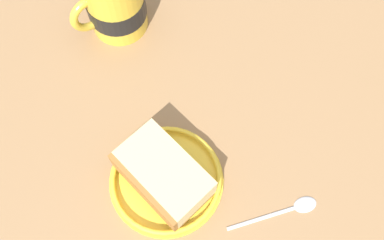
# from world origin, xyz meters

# --- Properties ---
(ground_plane) EXTENTS (1.46, 1.46, 0.03)m
(ground_plane) POSITION_xyz_m (0.00, 0.00, -0.01)
(ground_plane) COLOR #936D47
(small_plate) EXTENTS (0.15, 0.15, 0.02)m
(small_plate) POSITION_xyz_m (-0.12, -0.04, 0.01)
(small_plate) COLOR yellow
(small_plate) RESTS_ON ground_plane
(cake_slice) EXTENTS (0.07, 0.11, 0.05)m
(cake_slice) POSITION_xyz_m (-0.12, -0.04, 0.03)
(cake_slice) COLOR #9E662D
(cake_slice) RESTS_ON small_plate
(tea_mug) EXTENTS (0.11, 0.09, 0.11)m
(tea_mug) POSITION_xyz_m (0.00, 0.19, 0.05)
(tea_mug) COLOR gold
(tea_mug) RESTS_ON ground_plane
(teaspoon) EXTENTS (0.11, 0.07, 0.01)m
(teaspoon) POSITION_xyz_m (-0.03, -0.17, 0.00)
(teaspoon) COLOR silver
(teaspoon) RESTS_ON ground_plane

